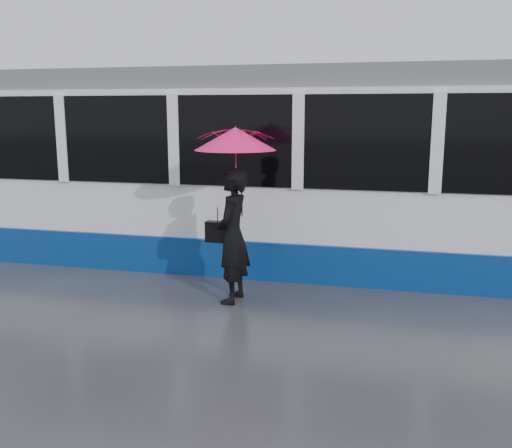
# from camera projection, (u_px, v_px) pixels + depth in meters

# --- Properties ---
(ground) EXTENTS (90.00, 90.00, 0.00)m
(ground) POSITION_uv_depth(u_px,v_px,m) (233.00, 305.00, 7.94)
(ground) COLOR #2D2D32
(ground) RESTS_ON ground
(rails) EXTENTS (34.00, 1.51, 0.02)m
(rails) POSITION_uv_depth(u_px,v_px,m) (271.00, 260.00, 10.31)
(rails) COLOR #3F3D38
(rails) RESTS_ON ground
(tram) EXTENTS (26.00, 2.56, 3.35)m
(tram) POSITION_uv_depth(u_px,v_px,m) (227.00, 169.00, 10.19)
(tram) COLOR white
(tram) RESTS_ON ground
(woman) EXTENTS (0.46, 0.70, 1.89)m
(woman) POSITION_uv_depth(u_px,v_px,m) (232.00, 236.00, 7.93)
(woman) COLOR black
(woman) RESTS_ON ground
(umbrella) EXTENTS (1.13, 1.13, 1.28)m
(umbrella) POSITION_uv_depth(u_px,v_px,m) (235.00, 155.00, 7.70)
(umbrella) COLOR #F81473
(umbrella) RESTS_ON ground
(handbag) EXTENTS (0.34, 0.15, 0.47)m
(handbag) POSITION_uv_depth(u_px,v_px,m) (218.00, 232.00, 7.99)
(handbag) COLOR black
(handbag) RESTS_ON ground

